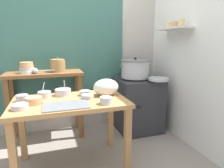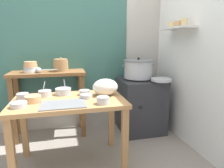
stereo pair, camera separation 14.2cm
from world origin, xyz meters
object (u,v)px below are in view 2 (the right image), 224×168
object	(u,v)px
stove_block	(140,105)
plastic_bag	(105,87)
prep_bowl_5	(45,93)
ladle	(39,70)
wide_pan	(161,80)
steamer_pot	(138,69)
serving_tray	(63,104)
prep_bowl_7	(19,104)
back_shelf_table	(49,88)
prep_bowl_0	(33,99)
clay_pot	(61,65)
bowl_stack_enamel	(31,67)
prep_bowl_3	(84,92)
prep_bowl_6	(23,96)
prep_bowl_4	(63,91)
prep_table	(70,110)
prep_bowl_2	(103,100)
prep_bowl_1	(86,96)

from	to	relation	value
stove_block	plastic_bag	distance (m)	0.95
plastic_bag	prep_bowl_5	bearing A→B (deg)	170.10
plastic_bag	prep_bowl_5	world-z (taller)	plastic_bag
ladle	wide_pan	world-z (taller)	ladle
steamer_pot	serving_tray	bearing A→B (deg)	-142.02
prep_bowl_5	prep_bowl_7	distance (m)	0.37
back_shelf_table	steamer_pot	bearing A→B (deg)	-5.12
prep_bowl_0	stove_block	bearing A→B (deg)	25.33
back_shelf_table	wide_pan	world-z (taller)	back_shelf_table
back_shelf_table	steamer_pot	size ratio (longest dim) A/B	2.06
wide_pan	prep_bowl_5	world-z (taller)	prep_bowl_5
steamer_pot	clay_pot	world-z (taller)	clay_pot
back_shelf_table	bowl_stack_enamel	bearing A→B (deg)	-174.36
bowl_stack_enamel	prep_bowl_3	distance (m)	0.89
bowl_stack_enamel	prep_bowl_5	size ratio (longest dim) A/B	1.19
serving_tray	prep_bowl_6	distance (m)	0.46
clay_pot	wide_pan	bearing A→B (deg)	-17.28
steamer_pot	prep_bowl_4	world-z (taller)	steamer_pot
prep_bowl_0	prep_bowl_7	bearing A→B (deg)	-129.89
prep_bowl_6	plastic_bag	bearing A→B (deg)	-1.33
prep_bowl_0	serving_tray	bearing A→B (deg)	-28.64
prep_table	prep_bowl_4	world-z (taller)	prep_bowl_4
steamer_pot	serving_tray	size ratio (longest dim) A/B	1.16
steamer_pot	prep_bowl_2	world-z (taller)	steamer_pot
plastic_bag	prep_bowl_0	distance (m)	0.72
wide_pan	prep_bowl_4	distance (m)	1.26
back_shelf_table	wide_pan	size ratio (longest dim) A/B	3.64
stove_block	prep_bowl_6	distance (m)	1.60
plastic_bag	prep_bowl_0	world-z (taller)	plastic_bag
wide_pan	prep_bowl_1	world-z (taller)	wide_pan
back_shelf_table	prep_bowl_5	size ratio (longest dim) A/B	6.12
plastic_bag	prep_bowl_5	xyz separation A→B (m)	(-0.63, 0.11, -0.05)
back_shelf_table	prep_bowl_5	world-z (taller)	back_shelf_table
steamer_pot	bowl_stack_enamel	world-z (taller)	steamer_pot
bowl_stack_enamel	ladle	world-z (taller)	bowl_stack_enamel
back_shelf_table	prep_bowl_4	size ratio (longest dim) A/B	5.62
prep_bowl_2	prep_bowl_7	xyz separation A→B (m)	(-0.73, 0.08, -0.01)
prep_bowl_0	prep_table	bearing A→B (deg)	3.40
back_shelf_table	prep_bowl_0	size ratio (longest dim) A/B	6.39
stove_block	wide_pan	distance (m)	0.52
steamer_pot	clay_pot	distance (m)	1.06
stove_block	clay_pot	distance (m)	1.25
steamer_pot	prep_bowl_4	distance (m)	1.14
prep_bowl_1	prep_bowl_2	bearing A→B (deg)	-59.59
stove_block	prep_bowl_5	bearing A→B (deg)	-160.41
plastic_bag	prep_bowl_6	xyz separation A→B (m)	(-0.82, 0.02, -0.05)
stove_block	prep_bowl_6	world-z (taller)	prep_bowl_6
prep_bowl_4	prep_bowl_5	world-z (taller)	prep_bowl_4
stove_block	ladle	xyz separation A→B (m)	(-1.36, 0.04, 0.55)
stove_block	prep_bowl_4	world-z (taller)	prep_bowl_4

